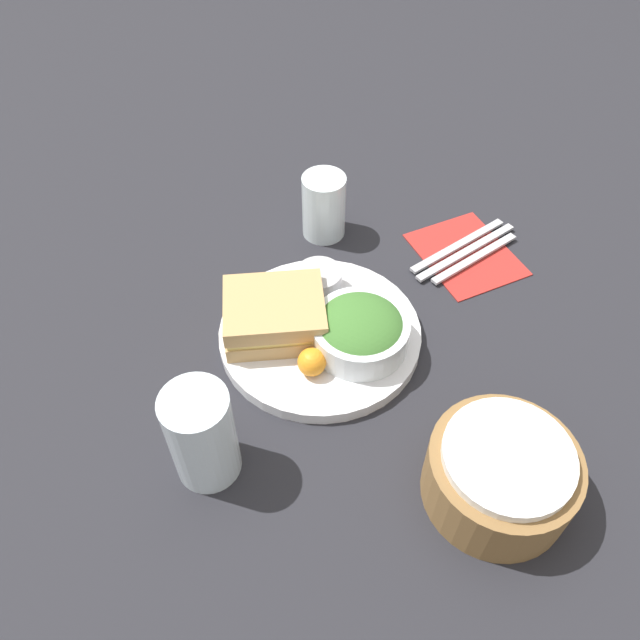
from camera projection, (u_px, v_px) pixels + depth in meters
The scene contains 13 objects.
ground_plane at pixel (320, 338), 0.86m from camera, with size 4.00×4.00×0.00m, color #232328.
plate at pixel (320, 334), 0.85m from camera, with size 0.27×0.27×0.02m, color silver.
sandwich at pixel (275, 315), 0.83m from camera, with size 0.16×0.15×0.05m.
salad_bowl at pixel (360, 330), 0.81m from camera, with size 0.13×0.13×0.06m.
dressing_cup at pixel (319, 281), 0.88m from camera, with size 0.06×0.06×0.04m, color #B7B7BC.
orange_wedge at pixel (312, 362), 0.79m from camera, with size 0.04×0.04×0.04m, color orange.
drink_glass at pixel (202, 435), 0.68m from camera, with size 0.08×0.08×0.13m, color silver.
bread_basket at pixel (500, 474), 0.68m from camera, with size 0.16×0.16×0.09m.
napkin at pixel (466, 254), 0.97m from camera, with size 0.13×0.16×0.00m, color #B22823.
fork at pixel (458, 245), 0.97m from camera, with size 0.19×0.01×0.01m, color #B2B2B7.
knife at pixel (466, 252), 0.96m from camera, with size 0.20×0.01×0.01m, color #B2B2B7.
spoon at pixel (475, 258), 0.95m from camera, with size 0.17×0.01×0.01m, color #B2B2B7.
water_glass at pixel (324, 206), 0.96m from camera, with size 0.07×0.07×0.10m, color silver.
Camera 1 is at (0.23, 0.49, 0.67)m, focal length 35.00 mm.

